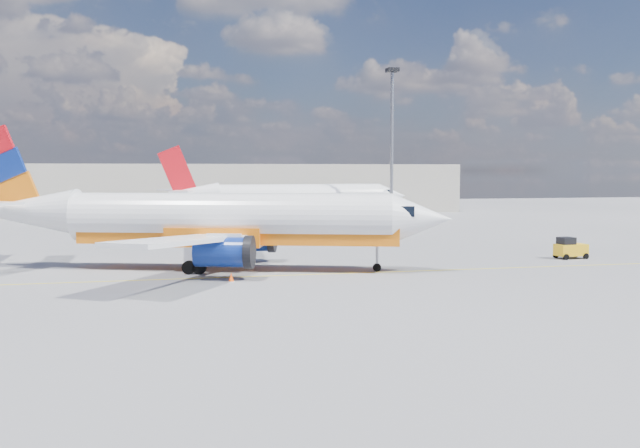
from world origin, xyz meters
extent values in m
plane|color=slate|center=(0.00, 0.00, 0.00)|extent=(240.00, 240.00, 0.00)
cube|color=yellow|center=(0.00, 3.00, 0.01)|extent=(70.00, 0.15, 0.01)
cube|color=beige|center=(5.00, 75.00, 4.00)|extent=(70.00, 14.00, 8.00)
cylinder|color=white|center=(-4.63, 6.59, 3.67)|extent=(22.38, 10.33, 3.47)
cone|color=white|center=(7.95, 2.44, 3.67)|extent=(4.96, 4.57, 3.47)
cone|color=white|center=(-18.66, 11.23, 4.03)|extent=(7.81, 5.36, 3.29)
cube|color=black|center=(6.59, 2.89, 4.23)|extent=(2.38, 2.77, 0.71)
cube|color=orange|center=(-4.15, 6.43, 2.50)|extent=(22.19, 9.74, 1.22)
cube|color=white|center=(-3.84, 13.85, 2.75)|extent=(4.17, 12.44, 0.82)
cube|color=white|center=(-8.32, 0.30, 2.75)|extent=(9.29, 12.08, 0.82)
cylinder|color=navy|center=(-2.71, 10.79, 1.78)|extent=(4.09, 2.99, 1.94)
cylinder|color=navy|center=(-5.59, 2.08, 1.78)|extent=(4.09, 2.99, 1.94)
cylinder|color=black|center=(-1.16, 10.28, 1.78)|extent=(1.16, 2.19, 2.14)
cylinder|color=black|center=(-4.04, 1.57, 1.78)|extent=(1.16, 2.19, 2.14)
cube|color=orange|center=(-20.12, 11.71, 7.13)|extent=(4.64, 1.79, 6.36)
cube|color=white|center=(-19.09, 14.81, 4.69)|extent=(2.27, 5.11, 0.18)
cylinder|color=gray|center=(5.05, 3.40, 1.27)|extent=(0.23, 0.23, 2.14)
cylinder|color=black|center=(5.05, 3.40, 0.29)|extent=(0.62, 0.41, 0.57)
cylinder|color=black|center=(-5.80, 9.56, 0.46)|extent=(0.99, 0.66, 0.92)
cylinder|color=black|center=(-7.33, 4.91, 0.46)|extent=(0.99, 0.66, 0.92)
cylinder|color=white|center=(8.46, 46.32, 3.56)|extent=(22.03, 6.11, 3.37)
cone|color=white|center=(21.23, 47.95, 3.56)|extent=(4.36, 3.84, 3.37)
cone|color=white|center=(-5.78, 44.49, 3.91)|extent=(7.28, 4.05, 3.20)
cube|color=black|center=(19.85, 47.78, 4.11)|extent=(1.96, 2.47, 0.69)
cube|color=white|center=(8.95, 46.38, 2.43)|extent=(21.96, 5.52, 1.19)
cube|color=white|center=(6.11, 53.00, 2.67)|extent=(7.27, 12.22, 0.80)
cube|color=white|center=(7.87, 39.25, 2.67)|extent=(4.53, 12.17, 0.80)
cylinder|color=white|center=(8.39, 50.80, 1.73)|extent=(3.77, 2.32, 1.88)
cylinder|color=white|center=(9.52, 41.96, 1.73)|extent=(3.77, 2.32, 1.88)
cylinder|color=black|center=(9.96, 51.00, 1.73)|extent=(0.76, 2.13, 2.08)
cylinder|color=black|center=(11.09, 42.16, 1.73)|extent=(0.76, 2.13, 2.08)
cube|color=red|center=(-7.25, 44.30, 6.93)|extent=(4.65, 0.89, 6.18)
cube|color=white|center=(-7.65, 47.45, 4.55)|extent=(4.08, 5.41, 0.18)
cube|color=white|center=(-6.85, 41.16, 4.55)|extent=(3.06, 5.27, 0.18)
cylinder|color=gray|center=(18.28, 47.58, 1.24)|extent=(0.20, 0.20, 2.08)
cylinder|color=black|center=(18.28, 47.58, 0.28)|extent=(0.58, 0.31, 0.55)
cylinder|color=black|center=(6.20, 48.42, 0.45)|extent=(0.93, 0.49, 0.89)
cylinder|color=black|center=(6.80, 43.71, 0.45)|extent=(0.93, 0.49, 0.89)
cylinder|color=black|center=(21.26, 7.47, 0.23)|extent=(0.48, 0.22, 0.46)
cylinder|color=black|center=(21.37, 6.18, 0.23)|extent=(0.48, 0.22, 0.46)
cylinder|color=black|center=(23.11, 7.62, 0.23)|extent=(0.48, 0.22, 0.46)
cylinder|color=black|center=(23.21, 6.33, 0.23)|extent=(0.48, 0.22, 0.46)
cube|color=yellow|center=(22.24, 6.90, 0.69)|extent=(2.50, 1.49, 0.93)
cube|color=black|center=(21.78, 6.86, 1.44)|extent=(1.20, 1.20, 0.56)
cube|color=white|center=(-5.25, 1.00, 0.02)|extent=(0.42, 0.42, 0.04)
cone|color=#FF4A0A|center=(-5.25, 1.00, 0.32)|extent=(0.36, 0.36, 0.55)
cylinder|color=gray|center=(18.93, 41.41, 9.53)|extent=(0.42, 0.42, 19.06)
cube|color=black|center=(18.93, 41.41, 19.35)|extent=(1.43, 1.43, 0.48)
camera|label=1|loc=(-9.75, -43.29, 6.96)|focal=40.00mm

